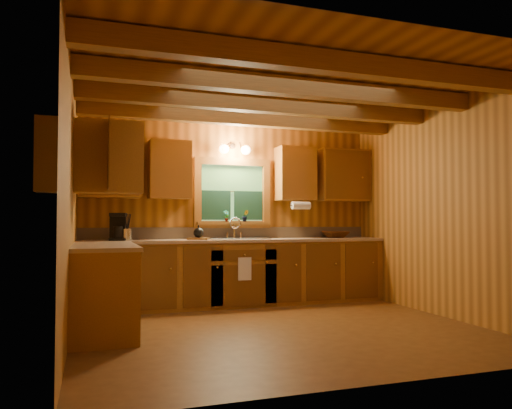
{
  "coord_description": "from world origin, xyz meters",
  "views": [
    {
      "loc": [
        -1.91,
        -4.92,
        1.14
      ],
      "look_at": [
        0.0,
        0.8,
        1.35
      ],
      "focal_mm": 34.51,
      "sensor_mm": 36.0,
      "label": 1
    }
  ],
  "objects": [
    {
      "name": "room",
      "position": [
        0.0,
        0.0,
        1.3
      ],
      "size": [
        4.2,
        4.2,
        4.2
      ],
      "color": "brown",
      "rests_on": "ground"
    },
    {
      "name": "ceiling_beams",
      "position": [
        0.0,
        0.0,
        2.49
      ],
      "size": [
        4.2,
        2.54,
        0.18
      ],
      "color": "brown",
      "rests_on": "room"
    },
    {
      "name": "base_cabinets",
      "position": [
        -0.49,
        1.28,
        0.43
      ],
      "size": [
        4.2,
        2.22,
        0.86
      ],
      "color": "brown",
      "rests_on": "ground"
    },
    {
      "name": "countertop",
      "position": [
        -0.48,
        1.29,
        0.88
      ],
      "size": [
        4.2,
        2.24,
        0.04
      ],
      "color": "tan",
      "rests_on": "base_cabinets"
    },
    {
      "name": "backsplash",
      "position": [
        0.0,
        1.89,
        0.98
      ],
      "size": [
        4.2,
        0.02,
        0.16
      ],
      "primitive_type": "cube",
      "color": "tan",
      "rests_on": "room"
    },
    {
      "name": "dishwasher_panel",
      "position": [
        -1.47,
        0.68,
        0.43
      ],
      "size": [
        0.02,
        0.6,
        0.8
      ],
      "primitive_type": "cube",
      "color": "white",
      "rests_on": "base_cabinets"
    },
    {
      "name": "upper_cabinets",
      "position": [
        -0.56,
        1.42,
        1.84
      ],
      "size": [
        4.19,
        1.77,
        0.78
      ],
      "color": "brown",
      "rests_on": "room"
    },
    {
      "name": "window",
      "position": [
        0.0,
        1.87,
        1.53
      ],
      "size": [
        1.12,
        0.08,
        1.0
      ],
      "color": "brown",
      "rests_on": "room"
    },
    {
      "name": "window_sill",
      "position": [
        0.0,
        1.82,
        1.12
      ],
      "size": [
        1.06,
        0.14,
        0.04
      ],
      "primitive_type": "cube",
      "color": "brown",
      "rests_on": "room"
    },
    {
      "name": "wall_sconce",
      "position": [
        0.0,
        1.75,
        2.16
      ],
      "size": [
        0.45,
        0.21,
        0.17
      ],
      "color": "black",
      "rests_on": "room"
    },
    {
      "name": "paper_towel_roll",
      "position": [
        0.92,
        1.53,
        1.37
      ],
      "size": [
        0.27,
        0.11,
        0.11
      ],
      "primitive_type": "cylinder",
      "rotation": [
        0.0,
        1.57,
        0.0
      ],
      "color": "white",
      "rests_on": "upper_cabinets"
    },
    {
      "name": "dish_towel",
      "position": [
        0.0,
        1.26,
        0.52
      ],
      "size": [
        0.18,
        0.01,
        0.3
      ],
      "primitive_type": "cube",
      "color": "white",
      "rests_on": "base_cabinets"
    },
    {
      "name": "sink",
      "position": [
        0.0,
        1.6,
        0.86
      ],
      "size": [
        0.82,
        0.48,
        0.43
      ],
      "color": "silver",
      "rests_on": "countertop"
    },
    {
      "name": "coffee_maker",
      "position": [
        -1.59,
        1.58,
        1.07
      ],
      "size": [
        0.2,
        0.25,
        0.35
      ],
      "rotation": [
        0.0,
        0.0,
        -0.18
      ],
      "color": "black",
      "rests_on": "countertop"
    },
    {
      "name": "utensil_crock",
      "position": [
        -1.49,
        1.51,
        0.98
      ],
      "size": [
        0.12,
        0.12,
        0.34
      ],
      "rotation": [
        0.0,
        0.0,
        0.31
      ],
      "color": "silver",
      "rests_on": "countertop"
    },
    {
      "name": "cutting_board",
      "position": [
        -0.57,
        1.52,
        0.91
      ],
      "size": [
        0.33,
        0.29,
        0.02
      ],
      "primitive_type": "cube",
      "rotation": [
        0.0,
        0.0,
        -0.39
      ],
      "color": "brown",
      "rests_on": "countertop"
    },
    {
      "name": "teakettle",
      "position": [
        -0.57,
        1.52,
        0.99
      ],
      "size": [
        0.14,
        0.14,
        0.17
      ],
      "rotation": [
        0.0,
        0.0,
        -0.06
      ],
      "color": "black",
      "rests_on": "cutting_board"
    },
    {
      "name": "wicker_basket",
      "position": [
        1.54,
        1.67,
        0.95
      ],
      "size": [
        0.4,
        0.4,
        0.1
      ],
      "primitive_type": "imported",
      "rotation": [
        0.0,
        0.0,
        -0.04
      ],
      "color": "#48230C",
      "rests_on": "countertop"
    },
    {
      "name": "potted_plant_left",
      "position": [
        -0.11,
        1.81,
        1.22
      ],
      "size": [
        0.09,
        0.07,
        0.16
      ],
      "primitive_type": "imported",
      "rotation": [
        0.0,
        0.0,
        0.09
      ],
      "color": "brown",
      "rests_on": "window_sill"
    },
    {
      "name": "potted_plant_right",
      "position": [
        0.17,
        1.8,
        1.22
      ],
      "size": [
        0.1,
        0.08,
        0.17
      ],
      "primitive_type": "imported",
      "rotation": [
        0.0,
        0.0,
        -0.1
      ],
      "color": "brown",
      "rests_on": "window_sill"
    }
  ]
}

